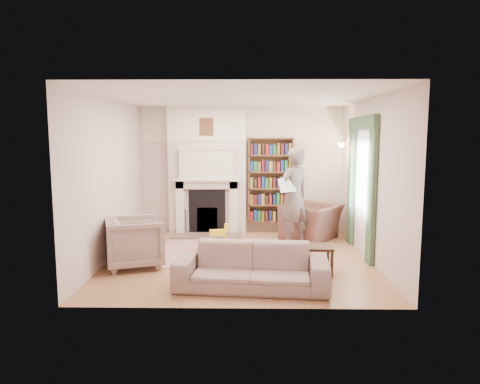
{
  "coord_description": "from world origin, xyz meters",
  "views": [
    {
      "loc": [
        0.12,
        -7.37,
        2.13
      ],
      "look_at": [
        0.0,
        0.25,
        1.15
      ],
      "focal_mm": 32.0,
      "sensor_mm": 36.0,
      "label": 1
    }
  ],
  "objects_px": {
    "armchair_reading": "(312,222)",
    "rocking_horse": "(218,235)",
    "sofa": "(251,267)",
    "man_reading": "(294,197)",
    "coffee_table": "(309,260)",
    "paraffin_heater": "(181,222)",
    "bookcase": "(270,180)",
    "armchair_left": "(135,242)"
  },
  "relations": [
    {
      "from": "armchair_left",
      "to": "man_reading",
      "type": "height_order",
      "value": "man_reading"
    },
    {
      "from": "armchair_reading",
      "to": "man_reading",
      "type": "bearing_deg",
      "value": 0.5
    },
    {
      "from": "sofa",
      "to": "coffee_table",
      "type": "height_order",
      "value": "sofa"
    },
    {
      "from": "sofa",
      "to": "rocking_horse",
      "type": "height_order",
      "value": "sofa"
    },
    {
      "from": "armchair_reading",
      "to": "rocking_horse",
      "type": "bearing_deg",
      "value": -34.54
    },
    {
      "from": "man_reading",
      "to": "coffee_table",
      "type": "xyz_separation_m",
      "value": [
        0.07,
        -1.69,
        -0.75
      ]
    },
    {
      "from": "paraffin_heater",
      "to": "rocking_horse",
      "type": "bearing_deg",
      "value": -50.69
    },
    {
      "from": "rocking_horse",
      "to": "armchair_reading",
      "type": "bearing_deg",
      "value": 8.72
    },
    {
      "from": "man_reading",
      "to": "paraffin_heater",
      "type": "relative_size",
      "value": 3.54
    },
    {
      "from": "bookcase",
      "to": "armchair_reading",
      "type": "height_order",
      "value": "bookcase"
    },
    {
      "from": "sofa",
      "to": "coffee_table",
      "type": "relative_size",
      "value": 3.06
    },
    {
      "from": "armchair_reading",
      "to": "coffee_table",
      "type": "height_order",
      "value": "armchair_reading"
    },
    {
      "from": "armchair_reading",
      "to": "coffee_table",
      "type": "distance_m",
      "value": 2.33
    },
    {
      "from": "sofa",
      "to": "man_reading",
      "type": "height_order",
      "value": "man_reading"
    },
    {
      "from": "sofa",
      "to": "coffee_table",
      "type": "bearing_deg",
      "value": 41.29
    },
    {
      "from": "man_reading",
      "to": "rocking_horse",
      "type": "xyz_separation_m",
      "value": [
        -1.47,
        -0.03,
        -0.75
      ]
    },
    {
      "from": "armchair_reading",
      "to": "rocking_horse",
      "type": "relative_size",
      "value": 2.23
    },
    {
      "from": "paraffin_heater",
      "to": "rocking_horse",
      "type": "distance_m",
      "value": 1.41
    },
    {
      "from": "sofa",
      "to": "bookcase",
      "type": "bearing_deg",
      "value": 87.95
    },
    {
      "from": "bookcase",
      "to": "armchair_reading",
      "type": "xyz_separation_m",
      "value": [
        0.83,
        -0.68,
        -0.81
      ]
    },
    {
      "from": "coffee_table",
      "to": "rocking_horse",
      "type": "relative_size",
      "value": 1.38
    },
    {
      "from": "bookcase",
      "to": "man_reading",
      "type": "distance_m",
      "value": 1.35
    },
    {
      "from": "paraffin_heater",
      "to": "rocking_horse",
      "type": "xyz_separation_m",
      "value": [
        0.89,
        -1.09,
        -0.05
      ]
    },
    {
      "from": "paraffin_heater",
      "to": "sofa",
      "type": "bearing_deg",
      "value": -65.99
    },
    {
      "from": "coffee_table",
      "to": "rocking_horse",
      "type": "bearing_deg",
      "value": 135.04
    },
    {
      "from": "man_reading",
      "to": "paraffin_heater",
      "type": "distance_m",
      "value": 2.68
    },
    {
      "from": "bookcase",
      "to": "coffee_table",
      "type": "relative_size",
      "value": 2.64
    },
    {
      "from": "bookcase",
      "to": "sofa",
      "type": "height_order",
      "value": "bookcase"
    },
    {
      "from": "armchair_reading",
      "to": "paraffin_heater",
      "type": "xyz_separation_m",
      "value": [
        -2.81,
        0.46,
        -0.09
      ]
    },
    {
      "from": "bookcase",
      "to": "armchair_left",
      "type": "height_order",
      "value": "bookcase"
    },
    {
      "from": "armchair_reading",
      "to": "man_reading",
      "type": "relative_size",
      "value": 0.58
    },
    {
      "from": "bookcase",
      "to": "sofa",
      "type": "relative_size",
      "value": 0.86
    },
    {
      "from": "sofa",
      "to": "armchair_left",
      "type": "bearing_deg",
      "value": 157.59
    },
    {
      "from": "man_reading",
      "to": "paraffin_heater",
      "type": "bearing_deg",
      "value": -61.45
    },
    {
      "from": "man_reading",
      "to": "rocking_horse",
      "type": "bearing_deg",
      "value": -36.22
    },
    {
      "from": "man_reading",
      "to": "rocking_horse",
      "type": "distance_m",
      "value": 1.65
    },
    {
      "from": "man_reading",
      "to": "coffee_table",
      "type": "distance_m",
      "value": 1.85
    },
    {
      "from": "bookcase",
      "to": "sofa",
      "type": "xyz_separation_m",
      "value": [
        -0.46,
        -3.64,
        -0.86
      ]
    },
    {
      "from": "armchair_left",
      "to": "man_reading",
      "type": "distance_m",
      "value": 3.12
    },
    {
      "from": "coffee_table",
      "to": "armchair_left",
      "type": "bearing_deg",
      "value": 175.45
    },
    {
      "from": "coffee_table",
      "to": "rocking_horse",
      "type": "height_order",
      "value": "coffee_table"
    },
    {
      "from": "sofa",
      "to": "man_reading",
      "type": "distance_m",
      "value": 2.59
    }
  ]
}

